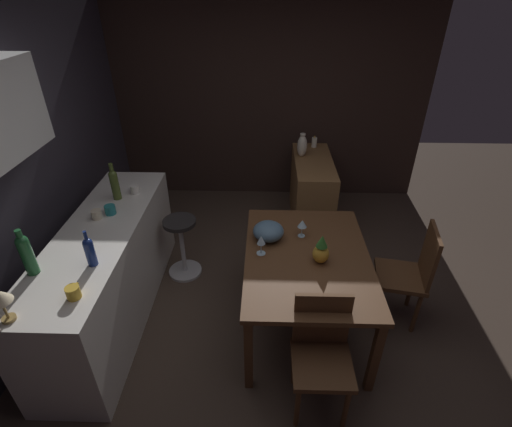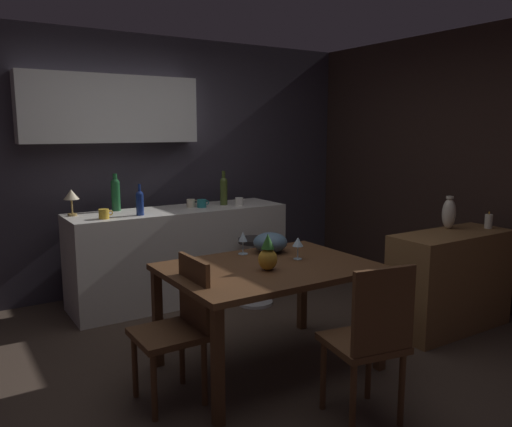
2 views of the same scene
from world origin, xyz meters
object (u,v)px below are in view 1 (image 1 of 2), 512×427
sideboard_cabinet (311,192)px  cup_cream (97,214)px  cup_teal (110,210)px  pillar_candle_tall (314,142)px  bar_stool (182,246)px  wine_bottle_green (26,253)px  wine_glass_left (302,224)px  chair_near_window (321,351)px  chair_by_doorway (410,272)px  vase_ceramic_ivory (302,146)px  cup_white (135,189)px  fruit_bowl (268,231)px  wine_glass_right (261,241)px  wine_bottle_cobalt (90,250)px  dining_table (307,263)px  wine_bottle_olive (115,183)px  pineapple_centerpiece (321,251)px  cup_mustard (73,292)px

sideboard_cabinet → cup_cream: cup_cream is taller
cup_teal → pillar_candle_tall: size_ratio=0.85×
bar_stool → wine_bottle_green: size_ratio=1.84×
wine_glass_left → sideboard_cabinet: bearing=-9.9°
chair_near_window → wine_bottle_green: bearing=82.6°
chair_near_window → chair_by_doorway: chair_by_doorway is taller
bar_stool → vase_ceramic_ivory: (1.17, -1.24, 0.61)m
wine_bottle_green → cup_white: size_ratio=3.03×
fruit_bowl → wine_bottle_green: size_ratio=0.74×
chair_near_window → wine_bottle_green: 2.07m
wine_bottle_green → wine_glass_right: bearing=-73.4°
wine_glass_right → cup_cream: bearing=80.4°
wine_bottle_cobalt → wine_bottle_green: wine_bottle_green is taller
bar_stool → wine_glass_right: wine_glass_right is taller
sideboard_cabinet → chair_near_window: size_ratio=1.24×
dining_table → chair_near_window: (-0.70, -0.05, -0.18)m
wine_bottle_cobalt → pillar_candle_tall: wine_bottle_cobalt is taller
wine_bottle_olive → cup_white: size_ratio=3.00×
wine_bottle_olive → cup_cream: size_ratio=2.96×
fruit_bowl → wine_bottle_olive: bearing=75.1°
wine_bottle_cobalt → wine_bottle_olive: (0.94, 0.15, 0.04)m
fruit_bowl → vase_ceramic_ivory: vase_ceramic_ivory is taller
pineapple_centerpiece → wine_bottle_olive: (0.66, 1.78, 0.21)m
chair_by_doorway → cup_teal: bearing=84.6°
dining_table → pineapple_centerpiece: 0.21m
dining_table → wine_glass_left: bearing=6.2°
chair_by_doorway → bar_stool: bearing=75.1°
wine_glass_right → dining_table: bearing=-92.9°
dining_table → cup_white: bearing=66.0°
bar_stool → cup_cream: cup_cream is taller
vase_ceramic_ivory → cup_cream: bearing=130.3°
wine_bottle_cobalt → cup_teal: size_ratio=2.24×
dining_table → vase_ceramic_ivory: vase_ceramic_ivory is taller
cup_white → wine_glass_left: bearing=-105.5°
fruit_bowl → cup_cream: cup_cream is taller
cup_cream → pillar_candle_tall: bearing=-47.3°
chair_by_doorway → cup_white: size_ratio=8.16×
wine_bottle_cobalt → cup_mustard: wine_bottle_cobalt is taller
dining_table → vase_ceramic_ivory: size_ratio=4.93×
wine_bottle_green → pillar_candle_tall: 3.35m
cup_cream → vase_ceramic_ivory: vase_ceramic_ivory is taller
chair_by_doorway → sideboard_cabinet: bearing=22.8°
chair_near_window → cup_cream: cup_cream is taller
cup_white → wine_bottle_green: bearing=162.7°
chair_by_doorway → bar_stool: (0.55, 2.05, -0.17)m
wine_glass_left → cup_mustard: cup_mustard is taller
bar_stool → wine_glass_right: bearing=-127.7°
chair_near_window → wine_bottle_green: wine_bottle_green is taller
wine_glass_left → fruit_bowl: 0.29m
wine_bottle_cobalt → cup_cream: 0.63m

